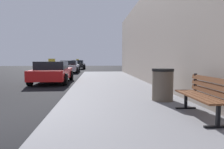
% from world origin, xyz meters
% --- Properties ---
extents(sidewalk, '(4.00, 32.00, 0.15)m').
position_xyz_m(sidewalk, '(4.00, 0.00, 0.07)').
color(sidewalk, slate).
rests_on(sidewalk, ground_plane).
extents(bench, '(0.56, 1.65, 0.89)m').
position_xyz_m(bench, '(5.39, -0.24, 0.66)').
color(bench, brown).
rests_on(bench, sidewalk).
extents(trash_bin, '(0.65, 0.65, 0.96)m').
position_xyz_m(trash_bin, '(5.09, 1.52, 0.64)').
color(trash_bin, brown).
rests_on(trash_bin, sidewalk).
extents(car_red, '(2.05, 4.21, 1.43)m').
position_xyz_m(car_red, '(0.56, 7.72, 0.65)').
color(car_red, red).
rests_on(car_red, ground_plane).
extents(car_silver, '(1.96, 4.07, 1.27)m').
position_xyz_m(car_silver, '(0.40, 16.87, 0.64)').
color(car_silver, '#B7B7BF').
rests_on(car_silver, ground_plane).
extents(car_black, '(2.06, 4.44, 1.43)m').
position_xyz_m(car_black, '(0.59, 24.70, 0.65)').
color(car_black, black).
rests_on(car_black, ground_plane).
extents(car_white, '(1.97, 4.30, 1.27)m').
position_xyz_m(car_white, '(-0.18, 33.04, 0.65)').
color(car_white, white).
rests_on(car_white, ground_plane).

